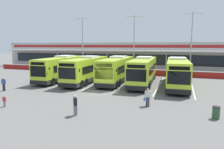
{
  "coord_description": "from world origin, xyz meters",
  "views": [
    {
      "loc": [
        8.93,
        -21.6,
        5.38
      ],
      "look_at": [
        0.52,
        3.0,
        1.6
      ],
      "focal_mm": 32.37,
      "sensor_mm": 36.0,
      "label": 1
    }
  ],
  "objects_px": {
    "pedestrian_near_bin": "(75,105)",
    "litter_bin": "(216,112)",
    "coach_bus_left_centre": "(87,70)",
    "coach_bus_centre": "(117,70)",
    "lamp_post_east": "(191,40)",
    "pedestrian_in_dark_coat": "(4,84)",
    "lamp_post_centre": "(134,40)",
    "coach_bus_rightmost": "(177,73)",
    "pedestrian_child": "(4,101)",
    "pedestrian_with_handbag": "(147,97)",
    "coach_bus_right_centre": "(143,71)",
    "coach_bus_leftmost": "(62,68)",
    "lamp_post_west": "(83,41)"
  },
  "relations": [
    {
      "from": "pedestrian_child",
      "to": "lamp_post_east",
      "type": "relative_size",
      "value": 0.09
    },
    {
      "from": "coach_bus_left_centre",
      "to": "pedestrian_near_bin",
      "type": "height_order",
      "value": "coach_bus_left_centre"
    },
    {
      "from": "coach_bus_leftmost",
      "to": "coach_bus_left_centre",
      "type": "distance_m",
      "value": 4.46
    },
    {
      "from": "coach_bus_leftmost",
      "to": "coach_bus_right_centre",
      "type": "distance_m",
      "value": 12.64
    },
    {
      "from": "coach_bus_centre",
      "to": "pedestrian_child",
      "type": "bearing_deg",
      "value": -110.66
    },
    {
      "from": "pedestrian_near_bin",
      "to": "coach_bus_right_centre",
      "type": "bearing_deg",
      "value": 79.95
    },
    {
      "from": "pedestrian_with_handbag",
      "to": "pedestrian_child",
      "type": "bearing_deg",
      "value": -160.4
    },
    {
      "from": "coach_bus_centre",
      "to": "lamp_post_east",
      "type": "xyz_separation_m",
      "value": [
        10.45,
        10.32,
        4.5
      ]
    },
    {
      "from": "pedestrian_near_bin",
      "to": "lamp_post_east",
      "type": "xyz_separation_m",
      "value": [
        9.09,
        25.21,
        5.42
      ]
    },
    {
      "from": "coach_bus_leftmost",
      "to": "coach_bus_centre",
      "type": "distance_m",
      "value": 8.71
    },
    {
      "from": "pedestrian_near_bin",
      "to": "coach_bus_leftmost",
      "type": "bearing_deg",
      "value": 125.72
    },
    {
      "from": "pedestrian_child",
      "to": "lamp_post_west",
      "type": "bearing_deg",
      "value": 101.37
    },
    {
      "from": "coach_bus_centre",
      "to": "pedestrian_in_dark_coat",
      "type": "height_order",
      "value": "coach_bus_centre"
    },
    {
      "from": "pedestrian_child",
      "to": "pedestrian_near_bin",
      "type": "distance_m",
      "value": 7.01
    },
    {
      "from": "pedestrian_near_bin",
      "to": "litter_bin",
      "type": "distance_m",
      "value": 10.52
    },
    {
      "from": "pedestrian_child",
      "to": "pedestrian_near_bin",
      "type": "relative_size",
      "value": 0.62
    },
    {
      "from": "pedestrian_child",
      "to": "lamp_post_centre",
      "type": "bearing_deg",
      "value": 77.45
    },
    {
      "from": "pedestrian_near_bin",
      "to": "lamp_post_west",
      "type": "bearing_deg",
      "value": 115.72
    },
    {
      "from": "coach_bus_leftmost",
      "to": "pedestrian_in_dark_coat",
      "type": "xyz_separation_m",
      "value": [
        -2.26,
        -9.08,
        -0.91
      ]
    },
    {
      "from": "coach_bus_right_centre",
      "to": "coach_bus_centre",
      "type": "bearing_deg",
      "value": 176.49
    },
    {
      "from": "coach_bus_centre",
      "to": "pedestrian_child",
      "type": "relative_size",
      "value": 12.19
    },
    {
      "from": "coach_bus_right_centre",
      "to": "pedestrian_with_handbag",
      "type": "bearing_deg",
      "value": -77.78
    },
    {
      "from": "coach_bus_leftmost",
      "to": "lamp_post_west",
      "type": "relative_size",
      "value": 1.11
    },
    {
      "from": "pedestrian_child",
      "to": "lamp_post_west",
      "type": "height_order",
      "value": "lamp_post_west"
    },
    {
      "from": "pedestrian_with_handbag",
      "to": "lamp_post_west",
      "type": "xyz_separation_m",
      "value": [
        -16.89,
        20.8,
        5.43
      ]
    },
    {
      "from": "coach_bus_centre",
      "to": "lamp_post_west",
      "type": "xyz_separation_m",
      "value": [
        -10.67,
        10.08,
        4.5
      ]
    },
    {
      "from": "pedestrian_in_dark_coat",
      "to": "pedestrian_near_bin",
      "type": "bearing_deg",
      "value": -21.55
    },
    {
      "from": "pedestrian_child",
      "to": "lamp_post_centre",
      "type": "xyz_separation_m",
      "value": [
        5.72,
        25.7,
        5.75
      ]
    },
    {
      "from": "pedestrian_in_dark_coat",
      "to": "pedestrian_near_bin",
      "type": "xyz_separation_m",
      "value": [
        12.28,
        -4.85,
        0.0
      ]
    },
    {
      "from": "pedestrian_in_dark_coat",
      "to": "lamp_post_west",
      "type": "relative_size",
      "value": 0.15
    },
    {
      "from": "lamp_post_centre",
      "to": "coach_bus_centre",
      "type": "bearing_deg",
      "value": -90.45
    },
    {
      "from": "coach_bus_left_centre",
      "to": "coach_bus_centre",
      "type": "bearing_deg",
      "value": 17.06
    },
    {
      "from": "coach_bus_leftmost",
      "to": "coach_bus_centre",
      "type": "relative_size",
      "value": 1.0
    },
    {
      "from": "lamp_post_east",
      "to": "lamp_post_centre",
      "type": "bearing_deg",
      "value": 177.58
    },
    {
      "from": "lamp_post_east",
      "to": "litter_bin",
      "type": "xyz_separation_m",
      "value": [
        1.05,
        -22.44,
        -5.82
      ]
    },
    {
      "from": "pedestrian_near_bin",
      "to": "lamp_post_east",
      "type": "bearing_deg",
      "value": 70.17
    },
    {
      "from": "lamp_post_east",
      "to": "coach_bus_left_centre",
      "type": "bearing_deg",
      "value": -141.64
    },
    {
      "from": "pedestrian_with_handbag",
      "to": "lamp_post_centre",
      "type": "relative_size",
      "value": 0.15
    },
    {
      "from": "coach_bus_left_centre",
      "to": "pedestrian_in_dark_coat",
      "type": "relative_size",
      "value": 7.56
    },
    {
      "from": "pedestrian_with_handbag",
      "to": "pedestrian_child",
      "type": "xyz_separation_m",
      "value": [
        -11.86,
        -4.23,
        -0.32
      ]
    },
    {
      "from": "pedestrian_child",
      "to": "pedestrian_near_bin",
      "type": "bearing_deg",
      "value": 0.43
    },
    {
      "from": "pedestrian_near_bin",
      "to": "coach_bus_left_centre",
      "type": "bearing_deg",
      "value": 112.3
    },
    {
      "from": "coach_bus_leftmost",
      "to": "lamp_post_centre",
      "type": "bearing_deg",
      "value": 53.25
    },
    {
      "from": "pedestrian_in_dark_coat",
      "to": "lamp_post_east",
      "type": "xyz_separation_m",
      "value": [
        21.38,
        20.36,
        5.42
      ]
    },
    {
      "from": "coach_bus_rightmost",
      "to": "pedestrian_child",
      "type": "xyz_separation_m",
      "value": [
        -14.14,
        -14.39,
        -1.24
      ]
    },
    {
      "from": "coach_bus_rightmost",
      "to": "pedestrian_child",
      "type": "bearing_deg",
      "value": -134.51
    },
    {
      "from": "coach_bus_centre",
      "to": "lamp_post_east",
      "type": "distance_m",
      "value": 15.36
    },
    {
      "from": "coach_bus_left_centre",
      "to": "pedestrian_in_dark_coat",
      "type": "distance_m",
      "value": 11.06
    },
    {
      "from": "coach_bus_right_centre",
      "to": "lamp_post_east",
      "type": "xyz_separation_m",
      "value": [
        6.5,
        10.56,
        4.5
      ]
    },
    {
      "from": "coach_bus_left_centre",
      "to": "coach_bus_rightmost",
      "type": "bearing_deg",
      "value": 3.31
    }
  ]
}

